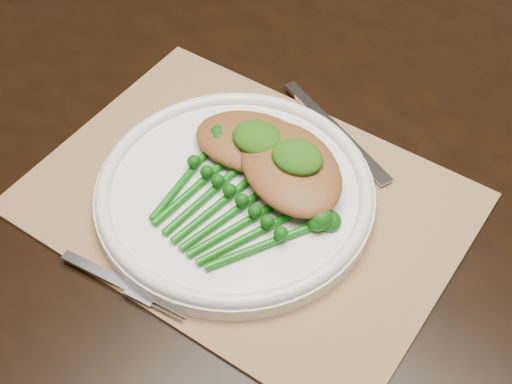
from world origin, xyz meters
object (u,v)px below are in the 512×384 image
Objects in this scene: placemat at (246,201)px; broccolini_bundle at (223,210)px; chicken_fillet_left at (252,141)px; dining_table at (307,329)px; dinner_plate at (235,192)px.

broccolini_bundle is (0.00, -0.04, 0.02)m from placemat.
placemat is 0.07m from chicken_fillet_left.
dining_table is 0.42m from broccolini_bundle.
dining_table is 0.39m from placemat.
dining_table is 5.67× the size of dinner_plate.
broccolini_bundle reaches higher than dining_table.
broccolini_bundle is at bearing -92.31° from placemat.
dining_table is 0.42m from chicken_fillet_left.
chicken_fillet_left is 0.09m from broccolini_bundle.
dining_table is 9.31× the size of broccolini_bundle.
placemat is at bearing 99.74° from broccolini_bundle.
chicken_fillet_left is (-0.07, -0.05, 0.41)m from dining_table.
chicken_fillet_left reaches higher than broccolini_bundle.
chicken_fillet_left reaches higher than dining_table.
chicken_fillet_left is 0.71× the size of broccolini_bundle.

